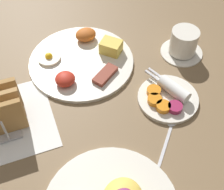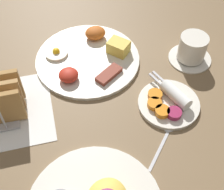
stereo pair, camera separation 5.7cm
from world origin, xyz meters
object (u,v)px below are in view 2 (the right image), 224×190
plate_breakfast (89,57)px  plate_condiments (169,102)px  toast_rack (1,99)px  coffee_cup (192,49)px

plate_breakfast → plate_condiments: size_ratio=1.68×
plate_condiments → toast_rack: size_ratio=1.49×
plate_breakfast → coffee_cup: (0.28, -0.06, 0.03)m
plate_breakfast → toast_rack: size_ratio=2.50×
plate_condiments → coffee_cup: (0.12, 0.14, 0.02)m
coffee_cup → plate_breakfast: bearing=167.0°
plate_breakfast → plate_condiments: plate_breakfast is taller
plate_breakfast → coffee_cup: 0.29m
plate_breakfast → plate_condiments: bearing=-51.8°
plate_condiments → toast_rack: bearing=169.4°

